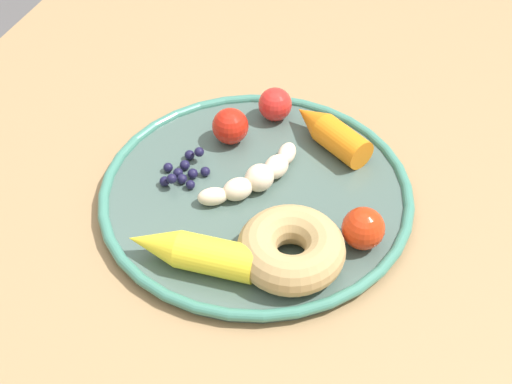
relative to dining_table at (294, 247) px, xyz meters
The scene contains 10 objects.
dining_table is the anchor object (origin of this frame).
plate 0.10m from the dining_table, 68.51° to the right, with size 0.34×0.34×0.02m.
banana 0.11m from the dining_table, 82.08° to the right, with size 0.13×0.08×0.03m.
carrot_orange 0.14m from the dining_table, behind, with size 0.09×0.11×0.04m.
carrot_yellow 0.19m from the dining_table, 26.29° to the right, with size 0.05×0.13×0.04m.
donut 0.15m from the dining_table, 14.28° to the left, with size 0.11×0.11×0.04m, color tan.
blueberry_pile 0.16m from the dining_table, 81.46° to the right, with size 0.06×0.05×0.02m.
tomato_near 0.16m from the dining_table, 119.02° to the right, with size 0.04×0.04×0.04m, color red.
tomato_mid 0.15m from the dining_table, 59.89° to the left, with size 0.04×0.04×0.04m, color red.
tomato_far 0.17m from the dining_table, 150.21° to the right, with size 0.04×0.04×0.04m, color red.
Camera 1 is at (0.56, 0.16, 1.35)m, focal length 52.72 mm.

